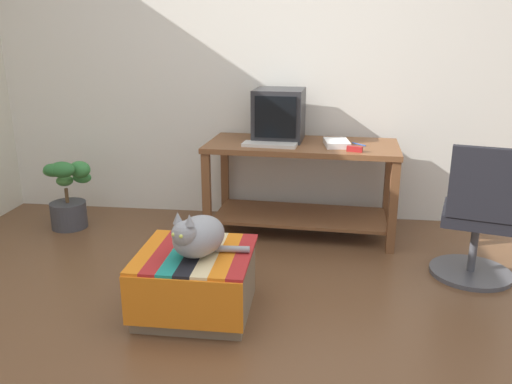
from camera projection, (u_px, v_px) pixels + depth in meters
name	position (u px, v px, depth m)	size (l,w,h in m)	color
ground_plane	(238.00, 342.00, 2.67)	(14.00, 14.00, 0.00)	brown
back_wall	(276.00, 62.00, 4.23)	(8.00, 0.10, 2.60)	silver
desk	(301.00, 172.00, 4.01)	(1.48, 0.74, 0.72)	brown
tv_monitor	(279.00, 115.00, 4.02)	(0.40, 0.42, 0.39)	#28282B
keyboard	(270.00, 145.00, 3.84)	(0.40, 0.15, 0.02)	beige
book	(337.00, 143.00, 3.85)	(0.17, 0.26, 0.04)	white
ottoman_with_blanket	(196.00, 282.00, 2.92)	(0.63, 0.62, 0.36)	#7A664C
cat	(198.00, 236.00, 2.79)	(0.45, 0.41, 0.28)	gray
potted_plant	(68.00, 197.00, 4.17)	(0.39, 0.32, 0.58)	#3D3D42
office_chair	(477.00, 222.00, 3.26)	(0.52, 0.52, 0.89)	#4C4C51
stapler	(355.00, 149.00, 3.66)	(0.04, 0.11, 0.04)	#A31E1E
pen	(359.00, 144.00, 3.89)	(0.01, 0.01, 0.14)	#2351B2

